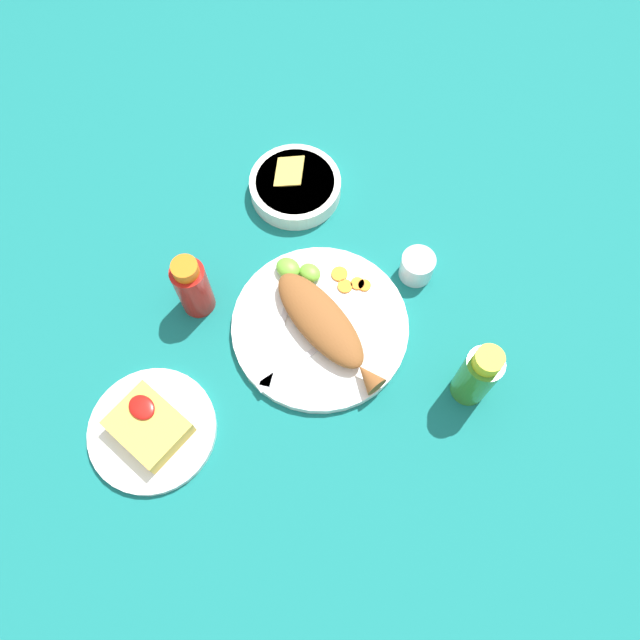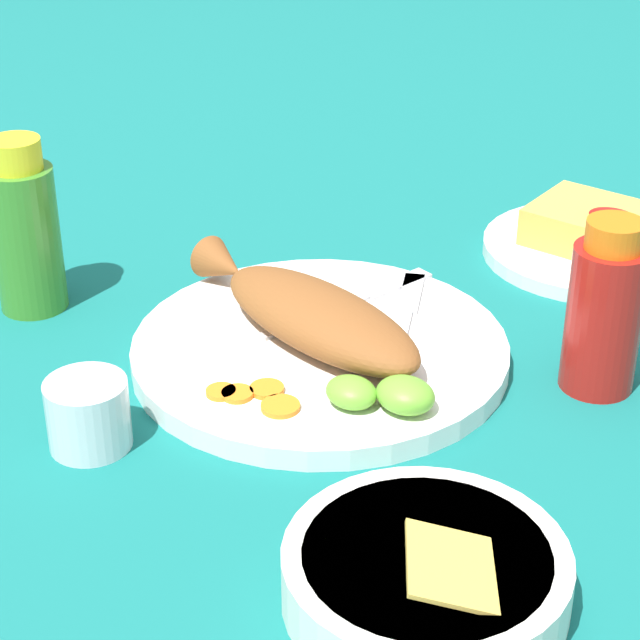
{
  "view_description": "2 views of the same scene",
  "coord_description": "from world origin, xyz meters",
  "px_view_note": "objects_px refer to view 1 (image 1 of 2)",
  "views": [
    {
      "loc": [
        -0.27,
        0.32,
        1.01
      ],
      "look_at": [
        0.0,
        0.0,
        0.04
      ],
      "focal_mm": 35.0,
      "sensor_mm": 36.0,
      "label": 1
    },
    {
      "loc": [
        0.49,
        -0.65,
        0.49
      ],
      "look_at": [
        0.0,
        0.0,
        0.04
      ],
      "focal_mm": 65.0,
      "sensor_mm": 36.0,
      "label": 2
    }
  ],
  "objects_px": {
    "fork_far": "(277,343)",
    "side_plate_fries": "(152,430)",
    "fried_fish": "(324,324)",
    "guacamole_bowl": "(295,186)",
    "main_plate": "(320,327)",
    "fork_near": "(297,362)",
    "salt_cup": "(417,267)",
    "hot_sauce_bottle_red": "(193,287)",
    "hot_sauce_bottle_green": "(477,375)"
  },
  "relations": [
    {
      "from": "main_plate",
      "to": "hot_sauce_bottle_green",
      "type": "xyz_separation_m",
      "value": [
        -0.26,
        -0.08,
        0.06
      ]
    },
    {
      "from": "fried_fish",
      "to": "fork_far",
      "type": "xyz_separation_m",
      "value": [
        0.05,
        0.07,
        -0.02
      ]
    },
    {
      "from": "guacamole_bowl",
      "to": "fried_fish",
      "type": "bearing_deg",
      "value": 140.74
    },
    {
      "from": "salt_cup",
      "to": "side_plate_fries",
      "type": "height_order",
      "value": "salt_cup"
    },
    {
      "from": "main_plate",
      "to": "fork_near",
      "type": "relative_size",
      "value": 1.67
    },
    {
      "from": "fork_near",
      "to": "guacamole_bowl",
      "type": "relative_size",
      "value": 1.06
    },
    {
      "from": "main_plate",
      "to": "side_plate_fries",
      "type": "height_order",
      "value": "main_plate"
    },
    {
      "from": "salt_cup",
      "to": "guacamole_bowl",
      "type": "distance_m",
      "value": 0.28
    },
    {
      "from": "fork_near",
      "to": "salt_cup",
      "type": "bearing_deg",
      "value": -176.21
    },
    {
      "from": "fork_near",
      "to": "salt_cup",
      "type": "distance_m",
      "value": 0.28
    },
    {
      "from": "fried_fish",
      "to": "fork_near",
      "type": "height_order",
      "value": "fried_fish"
    },
    {
      "from": "fork_near",
      "to": "salt_cup",
      "type": "relative_size",
      "value": 3.05
    },
    {
      "from": "hot_sauce_bottle_green",
      "to": "side_plate_fries",
      "type": "relative_size",
      "value": 0.75
    },
    {
      "from": "fried_fish",
      "to": "guacamole_bowl",
      "type": "bearing_deg",
      "value": -27.35
    },
    {
      "from": "fried_fish",
      "to": "fork_far",
      "type": "relative_size",
      "value": 1.55
    },
    {
      "from": "fork_far",
      "to": "side_plate_fries",
      "type": "bearing_deg",
      "value": -40.07
    },
    {
      "from": "fork_near",
      "to": "hot_sauce_bottle_green",
      "type": "relative_size",
      "value": 1.18
    },
    {
      "from": "fork_far",
      "to": "side_plate_fries",
      "type": "distance_m",
      "value": 0.25
    },
    {
      "from": "main_plate",
      "to": "hot_sauce_bottle_red",
      "type": "xyz_separation_m",
      "value": [
        0.2,
        0.1,
        0.06
      ]
    },
    {
      "from": "hot_sauce_bottle_red",
      "to": "side_plate_fries",
      "type": "xyz_separation_m",
      "value": [
        -0.11,
        0.21,
        -0.06
      ]
    },
    {
      "from": "main_plate",
      "to": "fried_fish",
      "type": "relative_size",
      "value": 1.16
    },
    {
      "from": "main_plate",
      "to": "guacamole_bowl",
      "type": "bearing_deg",
      "value": -40.28
    },
    {
      "from": "side_plate_fries",
      "to": "hot_sauce_bottle_green",
      "type": "bearing_deg",
      "value": -131.83
    },
    {
      "from": "fork_near",
      "to": "hot_sauce_bottle_green",
      "type": "distance_m",
      "value": 0.29
    },
    {
      "from": "salt_cup",
      "to": "hot_sauce_bottle_red",
      "type": "bearing_deg",
      "value": 49.09
    },
    {
      "from": "fork_far",
      "to": "salt_cup",
      "type": "xyz_separation_m",
      "value": [
        -0.1,
        -0.27,
        0.0
      ]
    },
    {
      "from": "main_plate",
      "to": "guacamole_bowl",
      "type": "relative_size",
      "value": 1.77
    },
    {
      "from": "fried_fish",
      "to": "salt_cup",
      "type": "height_order",
      "value": "fried_fish"
    },
    {
      "from": "main_plate",
      "to": "fork_near",
      "type": "xyz_separation_m",
      "value": [
        -0.02,
        0.08,
        0.01
      ]
    },
    {
      "from": "side_plate_fries",
      "to": "guacamole_bowl",
      "type": "relative_size",
      "value": 1.2
    },
    {
      "from": "hot_sauce_bottle_green",
      "to": "main_plate",
      "type": "bearing_deg",
      "value": 16.41
    },
    {
      "from": "fork_far",
      "to": "side_plate_fries",
      "type": "xyz_separation_m",
      "value": [
        0.06,
        0.24,
        -0.01
      ]
    },
    {
      "from": "fried_fish",
      "to": "side_plate_fries",
      "type": "distance_m",
      "value": 0.33
    },
    {
      "from": "main_plate",
      "to": "hot_sauce_bottle_green",
      "type": "bearing_deg",
      "value": -163.59
    },
    {
      "from": "main_plate",
      "to": "fork_near",
      "type": "height_order",
      "value": "fork_near"
    },
    {
      "from": "side_plate_fries",
      "to": "hot_sauce_bottle_red",
      "type": "bearing_deg",
      "value": -63.7
    },
    {
      "from": "hot_sauce_bottle_red",
      "to": "guacamole_bowl",
      "type": "height_order",
      "value": "hot_sauce_bottle_red"
    },
    {
      "from": "hot_sauce_bottle_red",
      "to": "fork_far",
      "type": "bearing_deg",
      "value": -170.14
    },
    {
      "from": "fork_near",
      "to": "guacamole_bowl",
      "type": "xyz_separation_m",
      "value": [
        0.24,
        -0.26,
        0.0
      ]
    },
    {
      "from": "side_plate_fries",
      "to": "fork_near",
      "type": "bearing_deg",
      "value": -114.04
    },
    {
      "from": "fork_near",
      "to": "guacamole_bowl",
      "type": "bearing_deg",
      "value": -124.86
    },
    {
      "from": "main_plate",
      "to": "hot_sauce_bottle_red",
      "type": "relative_size",
      "value": 2.18
    },
    {
      "from": "hot_sauce_bottle_red",
      "to": "hot_sauce_bottle_green",
      "type": "height_order",
      "value": "hot_sauce_bottle_green"
    },
    {
      "from": "fork_far",
      "to": "hot_sauce_bottle_green",
      "type": "xyz_separation_m",
      "value": [
        -0.29,
        -0.15,
        0.05
      ]
    },
    {
      "from": "fried_fish",
      "to": "salt_cup",
      "type": "distance_m",
      "value": 0.2
    },
    {
      "from": "fried_fish",
      "to": "guacamole_bowl",
      "type": "xyz_separation_m",
      "value": [
        0.23,
        -0.19,
        -0.02
      ]
    },
    {
      "from": "hot_sauce_bottle_green",
      "to": "side_plate_fries",
      "type": "bearing_deg",
      "value": 48.17
    },
    {
      "from": "fork_far",
      "to": "guacamole_bowl",
      "type": "bearing_deg",
      "value": -171.46
    },
    {
      "from": "salt_cup",
      "to": "main_plate",
      "type": "bearing_deg",
      "value": 72.53
    },
    {
      "from": "fork_far",
      "to": "hot_sauce_bottle_green",
      "type": "height_order",
      "value": "hot_sauce_bottle_green"
    }
  ]
}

